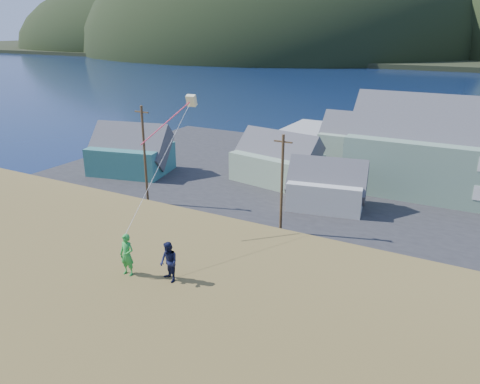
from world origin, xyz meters
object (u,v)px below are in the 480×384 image
object	(u,v)px
wharf	(364,137)
kite_flyer_green	(127,255)
shed_teal	(131,151)
shed_palegreen_far	(363,139)
kite_flyer_navy	(169,262)
shed_palegreen_near	(277,160)
shed_white	(327,186)

from	to	relation	value
wharf	kite_flyer_green	size ratio (longest dim) A/B	14.62
shed_teal	shed_palegreen_far	xyz separation A→B (m)	(22.83, 19.41, 0.13)
wharf	shed_teal	distance (m)	37.04
wharf	kite_flyer_navy	bearing A→B (deg)	-83.07
shed_palegreen_far	kite_flyer_navy	xyz separation A→B (m)	(4.40, -47.57, 5.18)
shed_palegreen_near	shed_white	bearing A→B (deg)	-23.44
shed_white	kite_flyer_green	bearing A→B (deg)	-98.99
shed_palegreen_far	wharf	bearing A→B (deg)	102.78
shed_teal	shed_palegreen_near	size ratio (longest dim) A/B	1.00
wharf	shed_palegreen_far	distance (m)	12.23
kite_flyer_green	wharf	bearing A→B (deg)	92.89
shed_palegreen_far	shed_white	bearing A→B (deg)	-86.07
shed_white	kite_flyer_navy	world-z (taller)	kite_flyer_navy
shed_palegreen_far	kite_flyer_green	xyz separation A→B (m)	(2.60, -47.97, 5.24)
shed_white	shed_palegreen_near	bearing A→B (deg)	135.45
wharf	shed_teal	xyz separation A→B (m)	(-20.03, -31.07, 2.27)
wharf	kite_flyer_navy	xyz separation A→B (m)	(7.20, -59.23, 7.58)
shed_palegreen_far	kite_flyer_navy	distance (m)	48.06
kite_flyer_green	kite_flyer_navy	size ratio (longest dim) A/B	1.07
wharf	shed_white	xyz separation A→B (m)	(4.37, -30.84, 1.85)
wharf	shed_white	bearing A→B (deg)	-81.94
shed_palegreen_near	kite_flyer_green	world-z (taller)	kite_flyer_green
shed_palegreen_near	kite_flyer_green	distance (m)	35.35
shed_palegreen_far	kite_flyer_navy	size ratio (longest dim) A/B	6.69
kite_flyer_navy	shed_teal	bearing A→B (deg)	158.29
kite_flyer_green	shed_white	bearing A→B (deg)	89.77
shed_teal	shed_palegreen_near	world-z (taller)	shed_teal
shed_white	wharf	bearing A→B (deg)	87.01
kite_flyer_navy	wharf	bearing A→B (deg)	121.18
shed_white	shed_palegreen_far	xyz separation A→B (m)	(-1.57, 19.18, 0.55)
shed_white	shed_palegreen_far	distance (m)	19.25
shed_palegreen_far	kite_flyer_green	size ratio (longest dim) A/B	6.27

